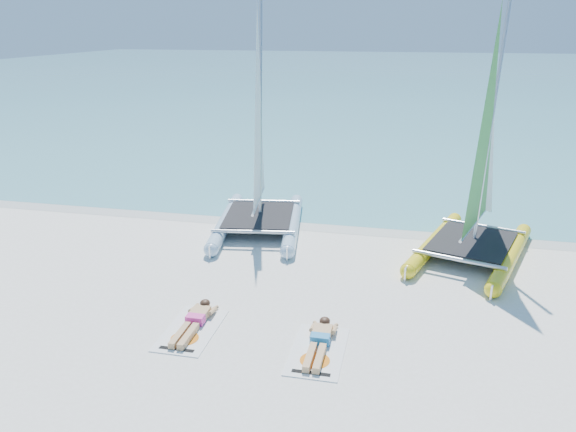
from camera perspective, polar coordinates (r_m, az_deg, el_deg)
name	(u,v)px	position (r m, az deg, el deg)	size (l,w,h in m)	color
ground	(320,311)	(12.34, 3.29, -9.59)	(140.00, 140.00, 0.00)	white
sea	(402,73)	(73.97, 11.49, 14.01)	(140.00, 115.00, 0.01)	#72B3BF
wet_sand_strip	(349,226)	(17.33, 6.25, -1.03)	(140.00, 1.40, 0.01)	beige
catamaran_blue	(258,161)	(16.57, -3.02, 5.60)	(3.16, 5.40, 6.95)	silver
catamaran_yellow	(483,174)	(15.65, 19.22, 4.03)	(3.78, 5.47, 6.81)	yellow
towel_a	(191,330)	(11.77, -9.79, -11.33)	(1.00, 1.85, 0.02)	white
sunbather_a	(195,320)	(11.87, -9.47, -10.43)	(0.37, 1.73, 0.26)	tan
towel_b	(318,351)	(10.96, 3.06, -13.51)	(1.00, 1.85, 0.02)	white
sunbather_b	(320,340)	(11.07, 3.24, -12.51)	(0.37, 1.73, 0.26)	tan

